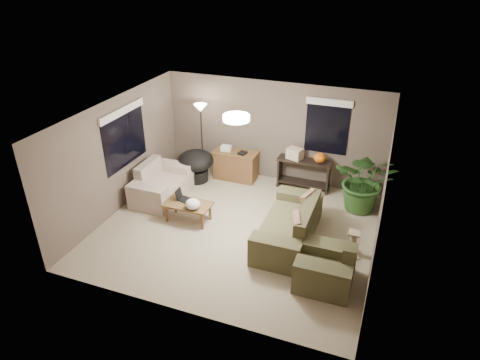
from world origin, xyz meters
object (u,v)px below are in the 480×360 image
at_px(loveseat, 161,185).
at_px(floor_lamp, 201,117).
at_px(console_table, 304,172).
at_px(houseplant, 364,187).
at_px(coffee_table, 188,206).
at_px(cat_scratching_post, 353,245).
at_px(main_sofa, 291,227).
at_px(armchair, 326,269).
at_px(desk, 236,165).
at_px(papasan_chair, 196,163).

bearing_deg(loveseat, floor_lamp, 71.46).
distance_m(console_table, floor_lamp, 2.84).
relative_size(console_table, houseplant, 0.91).
bearing_deg(coffee_table, houseplant, 27.35).
relative_size(console_table, cat_scratching_post, 2.60).
bearing_deg(main_sofa, armchair, -48.51).
xyz_separation_m(coffee_table, console_table, (1.97, 2.29, 0.08)).
bearing_deg(houseplant, desk, 173.13).
relative_size(main_sofa, houseplant, 1.54).
bearing_deg(houseplant, armchair, -96.53).
xyz_separation_m(papasan_chair, cat_scratching_post, (4.11, -1.70, -0.25)).
bearing_deg(main_sofa, papasan_chair, 150.02).
height_order(coffee_table, console_table, console_table).
xyz_separation_m(armchair, desk, (-2.87, 3.10, 0.08)).
height_order(main_sofa, floor_lamp, floor_lamp).
distance_m(coffee_table, desk, 2.18).
xyz_separation_m(armchair, cat_scratching_post, (0.33, 0.98, -0.08)).
height_order(main_sofa, houseplant, houseplant).
xyz_separation_m(coffee_table, desk, (0.25, 2.16, 0.02)).
xyz_separation_m(armchair, coffee_table, (-3.13, 0.94, 0.06)).
relative_size(armchair, console_table, 0.77).
height_order(coffee_table, houseplant, houseplant).
bearing_deg(desk, console_table, 4.33).
height_order(floor_lamp, houseplant, floor_lamp).
height_order(coffee_table, desk, desk).
height_order(desk, floor_lamp, floor_lamp).
distance_m(armchair, desk, 4.23).
bearing_deg(papasan_chair, cat_scratching_post, -22.51).
distance_m(main_sofa, floor_lamp, 3.69).
relative_size(main_sofa, armchair, 2.20).
distance_m(floor_lamp, houseplant, 4.18).
distance_m(main_sofa, armchair, 1.36).
relative_size(armchair, desk, 0.91).
xyz_separation_m(coffee_table, floor_lamp, (-0.61, 2.05, 1.24)).
xyz_separation_m(desk, console_table, (1.72, 0.13, 0.06)).
xyz_separation_m(desk, papasan_chair, (-0.91, -0.42, 0.09)).
height_order(desk, papasan_chair, papasan_chair).
relative_size(desk, papasan_chair, 1.07).
xyz_separation_m(main_sofa, loveseat, (-3.29, 0.61, 0.00)).
bearing_deg(armchair, houseplant, 83.47).
bearing_deg(armchair, console_table, 109.65).
bearing_deg(main_sofa, console_table, 96.51).
height_order(main_sofa, desk, main_sofa).
relative_size(loveseat, cat_scratching_post, 3.20).
distance_m(main_sofa, loveseat, 3.34).
bearing_deg(armchair, loveseat, 158.76).
bearing_deg(cat_scratching_post, loveseat, 171.79).
distance_m(main_sofa, papasan_chair, 3.33).
relative_size(desk, cat_scratching_post, 2.20).
relative_size(armchair, cat_scratching_post, 2.00).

